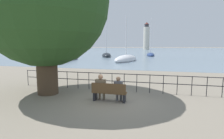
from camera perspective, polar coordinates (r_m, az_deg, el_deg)
name	(u,v)px	position (r m, az deg, el deg)	size (l,w,h in m)	color
ground_plane	(109,101)	(8.50, -0.83, -10.24)	(1000.00, 1000.00, 0.00)	gray
harbor_water	(153,49)	(168.90, 13.36, 6.51)	(600.00, 300.00, 0.01)	slate
shade_tree	(44,2)	(10.31, -21.40, 19.84)	(6.80, 6.80, 8.32)	#423323
park_bench	(109,93)	(8.33, -0.94, -7.57)	(1.64, 0.45, 0.90)	brown
seated_person_left	(101,86)	(8.44, -3.67, -5.42)	(0.49, 0.35, 1.28)	brown
seated_person_right	(118,88)	(8.24, 2.11, -6.04)	(0.39, 0.35, 1.21)	#4C4C51
promenade_railing	(118,79)	(10.19, 1.99, -3.22)	(12.38, 0.04, 1.05)	black
sailboat_0	(126,59)	(30.56, 4.59, 3.32)	(4.13, 8.30, 8.15)	silver
sailboat_1	(64,59)	(33.75, -15.31, 3.32)	(3.60, 8.57, 8.02)	black
sailboat_2	(106,55)	(43.54, -1.83, 4.60)	(4.07, 6.99, 10.28)	black
sailboat_3	(151,55)	(49.21, 12.47, 4.74)	(2.58, 7.66, 10.59)	navy
harbor_lighthouse	(146,37)	(143.74, 11.17, 10.40)	(4.73, 4.73, 21.45)	beige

